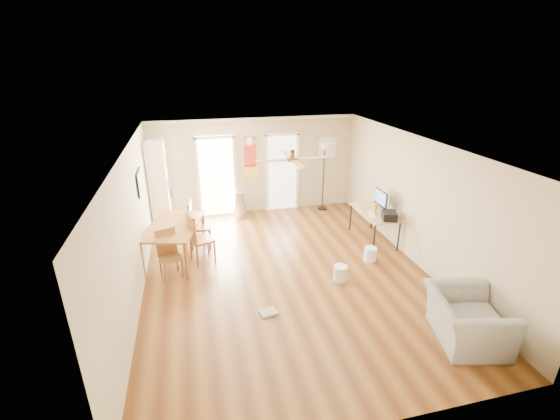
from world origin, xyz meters
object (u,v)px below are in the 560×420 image
object	(u,v)px
wastebasket_b	(370,254)
torchiere_lamp	(323,177)
dining_table	(175,243)
armchair	(467,319)
dining_chair_near	(170,255)
trash_can	(240,204)
printer	(389,216)
dining_chair_right_a	(200,224)
wastebasket_a	(340,273)
bookshelf	(159,183)
computer_desk	(373,226)
dining_chair_right_b	(202,237)

from	to	relation	value
wastebasket_b	torchiere_lamp	bearing A→B (deg)	89.96
dining_table	armchair	bearing A→B (deg)	-39.78
dining_chair_near	trash_can	size ratio (longest dim) A/B	1.32
armchair	printer	bearing A→B (deg)	8.18
torchiere_lamp	armchair	size ratio (longest dim) A/B	1.62
torchiere_lamp	armchair	world-z (taller)	torchiere_lamp
trash_can	dining_chair_near	bearing A→B (deg)	-122.65
dining_chair_near	wastebasket_b	xyz separation A→B (m)	(4.10, -0.33, -0.33)
printer	dining_chair_right_a	bearing A→B (deg)	-176.63
wastebasket_a	trash_can	bearing A→B (deg)	111.88
bookshelf	wastebasket_b	distance (m)	5.44
trash_can	wastebasket_a	distance (m)	3.90
dining_chair_right_a	armchair	bearing A→B (deg)	-131.65
dining_chair_right_a	wastebasket_b	distance (m)	3.80
dining_chair_near	torchiere_lamp	world-z (taller)	torchiere_lamp
dining_table	dining_chair_near	distance (m)	0.67
bookshelf	trash_can	world-z (taller)	bookshelf
bookshelf	wastebasket_b	size ratio (longest dim) A/B	7.29
dining_chair_right_a	torchiere_lamp	xyz separation A→B (m)	(3.47, 1.53, 0.40)
bookshelf	wastebasket_a	bearing A→B (deg)	-47.05
torchiere_lamp	wastebasket_a	world-z (taller)	torchiere_lamp
armchair	wastebasket_b	bearing A→B (deg)	20.22
trash_can	printer	bearing A→B (deg)	-41.78
printer	wastebasket_a	distance (m)	1.91
dining_table	wastebasket_b	xyz separation A→B (m)	(4.01, -0.99, -0.26)
computer_desk	wastebasket_b	distance (m)	1.05
dining_chair_near	printer	distance (m)	4.70
dining_table	dining_chair_right_a	distance (m)	0.78
dining_table	bookshelf	bearing A→B (deg)	99.72
wastebasket_a	armchair	xyz separation A→B (m)	(1.20, -2.01, 0.22)
wastebasket_a	bookshelf	bearing A→B (deg)	133.27
wastebasket_b	wastebasket_a	bearing A→B (deg)	-147.62
torchiere_lamp	armchair	bearing A→B (deg)	-87.12
dining_chair_right_b	wastebasket_a	size ratio (longest dim) A/B	3.49
computer_desk	armchair	bearing A→B (deg)	-93.47
torchiere_lamp	trash_can	bearing A→B (deg)	-179.46
dining_table	armchair	distance (m)	5.60
bookshelf	computer_desk	xyz separation A→B (m)	(4.87, -2.20, -0.73)
printer	wastebasket_b	size ratio (longest dim) A/B	1.16
dining_chair_near	printer	world-z (taller)	dining_chair_near
torchiere_lamp	printer	xyz separation A→B (m)	(0.58, -2.66, -0.13)
bookshelf	wastebasket_a	xyz separation A→B (m)	(3.46, -3.67, -0.94)
computer_desk	wastebasket_a	world-z (taller)	computer_desk
printer	wastebasket_b	bearing A→B (deg)	-126.97
torchiere_lamp	wastebasket_b	distance (m)	3.16
wastebasket_b	dining_chair_near	bearing A→B (deg)	175.39
dining_chair_near	dining_chair_right_b	bearing A→B (deg)	21.87
dining_chair_right_b	armchair	world-z (taller)	dining_chair_right_b
dining_table	printer	distance (m)	4.66
dining_chair_near	armchair	bearing A→B (deg)	-51.52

